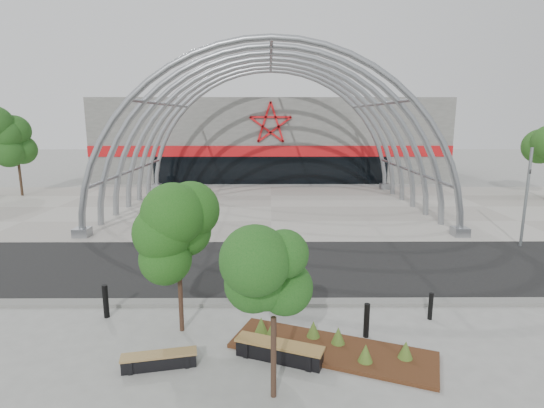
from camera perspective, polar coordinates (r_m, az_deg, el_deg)
name	(u,v)px	position (r m, az deg, el deg)	size (l,w,h in m)	color
ground	(273,301)	(14.99, 0.09, -12.93)	(140.00, 140.00, 0.00)	gray
road	(272,266)	(18.23, 0.01, -8.32)	(140.00, 7.00, 0.02)	black
forecourt	(271,207)	(29.79, -0.13, -0.40)	(60.00, 17.00, 0.04)	#A09A90
kerb	(273,303)	(14.74, 0.10, -13.12)	(60.00, 0.50, 0.12)	slate
arena_building	(270,138)	(47.14, -0.22, 8.91)	(34.00, 15.24, 8.00)	#63635E
vault_canopy	(271,207)	(29.79, -0.13, -0.41)	(20.80, 15.80, 20.36)	gray
planting_bed	(329,346)	(12.22, 7.70, -18.38)	(5.70, 3.54, 0.58)	#3F1D0F
signal_pole	(526,196)	(23.71, 31.01, 0.96)	(0.25, 0.68, 4.83)	gray
street_tree_0	(178,233)	(12.33, -12.57, -3.89)	(1.82, 1.82, 4.16)	#341C14
street_tree_1	(274,283)	(9.25, 0.22, -10.63)	(1.61, 1.61, 3.80)	#311E18
bench_0	(159,361)	(11.76, -14.90, -19.69)	(1.92, 0.78, 0.39)	black
bench_1	(279,352)	(11.68, 0.96, -19.23)	(2.37, 1.32, 0.49)	black
bollard_0	(106,301)	(14.65, -21.46, -12.07)	(0.17, 0.17, 1.08)	black
bollard_1	(261,282)	(15.33, -1.45, -10.50)	(0.15, 0.15, 0.91)	black
bollard_2	(230,287)	(14.85, -5.69, -11.10)	(0.16, 0.16, 1.01)	black
bollard_3	(367,320)	(12.88, 12.60, -15.03)	(0.16, 0.16, 1.02)	black
bollard_4	(431,306)	(14.48, 20.54, -12.74)	(0.14, 0.14, 0.87)	black
bg_tree_0	(15,138)	(39.11, -31.23, 7.64)	(3.00, 3.00, 6.45)	black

